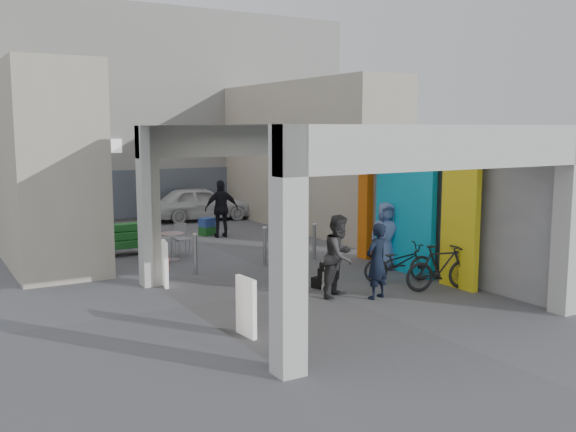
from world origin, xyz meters
TOP-DOWN VIEW (x-y plane):
  - ground at (0.00, 0.00)m, footprint 90.00×90.00m
  - arcade_canopy at (0.54, -0.82)m, footprint 6.40×6.45m
  - far_building at (-0.00, 13.99)m, footprint 18.00×4.08m
  - plaza_bldg_left at (-4.50, 7.50)m, footprint 2.00×9.00m
  - plaza_bldg_right at (4.50, 7.50)m, footprint 2.00×9.00m
  - bollard_left at (-1.74, 2.49)m, footprint 0.09×0.09m
  - bollard_center at (0.14, 2.52)m, footprint 0.09×0.09m
  - bollard_right at (1.66, 2.55)m, footprint 0.09×0.09m
  - advert_board_near at (-2.75, -2.19)m, footprint 0.13×0.55m
  - advert_board_far at (-2.75, 1.76)m, footprint 0.20×0.55m
  - cafe_set at (-1.74, 4.64)m, footprint 1.42×1.14m
  - produce_stand at (-2.45, 5.71)m, footprint 1.26×0.68m
  - crate_stack at (0.74, 7.55)m, footprint 0.54×0.48m
  - border_collie at (0.09, -0.18)m, footprint 0.23×0.45m
  - man_with_dog at (0.61, -1.40)m, footprint 0.64×0.50m
  - man_back_turned at (0.05, -0.88)m, footprint 1.03×0.97m
  - man_elderly at (2.52, 0.67)m, footprint 0.95×0.79m
  - man_crates at (0.99, 6.96)m, footprint 1.14×0.68m
  - bicycle_front at (1.95, -0.50)m, footprint 1.76×1.02m
  - bicycle_rear at (2.22, -1.57)m, footprint 1.71×0.86m
  - white_van at (1.90, 10.83)m, footprint 3.91×1.95m

SIDE VIEW (x-z plane):
  - ground at x=0.00m, z-range 0.00..0.00m
  - border_collie at x=0.09m, z-range -0.06..0.56m
  - crate_stack at x=0.74m, z-range 0.00..0.56m
  - cafe_set at x=-1.74m, z-range -0.13..0.73m
  - produce_stand at x=-2.45m, z-range -0.09..0.74m
  - bicycle_front at x=1.95m, z-range 0.00..0.88m
  - bollard_right at x=1.66m, z-range 0.00..0.94m
  - bollard_left at x=-1.74m, z-range 0.00..0.97m
  - bollard_center at x=0.14m, z-range 0.00..0.97m
  - bicycle_rear at x=2.22m, z-range 0.00..0.99m
  - advert_board_near at x=-2.75m, z-range 0.01..1.01m
  - advert_board_far at x=-2.75m, z-range 0.01..1.01m
  - white_van at x=1.90m, z-range 0.00..1.28m
  - man_with_dog at x=0.61m, z-range 0.00..1.55m
  - man_elderly at x=2.52m, z-range 0.00..1.66m
  - man_back_turned at x=0.05m, z-range 0.00..1.70m
  - man_crates at x=0.99m, z-range 0.00..1.82m
  - arcade_canopy at x=0.54m, z-range -0.90..5.50m
  - plaza_bldg_left at x=-4.50m, z-range 0.00..5.00m
  - plaza_bldg_right at x=4.50m, z-range 0.00..5.00m
  - far_building at x=0.00m, z-range -0.01..7.99m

